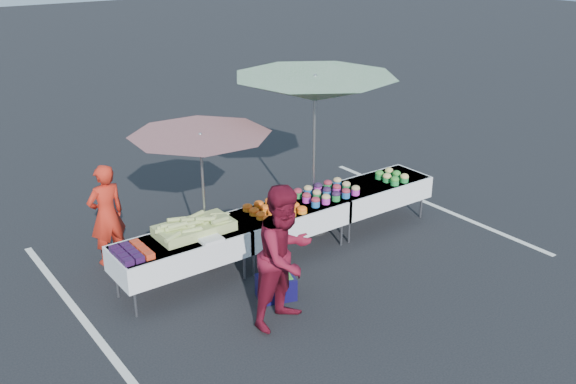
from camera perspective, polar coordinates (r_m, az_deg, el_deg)
ground at (r=9.91m, az=0.00°, el=-5.37°), size 80.00×80.00×0.00m
stripe_left at (r=8.67m, az=-17.65°, el=-10.87°), size 0.10×5.00×0.00m
stripe_right at (r=11.90m, az=12.53°, el=-1.04°), size 0.10×5.00×0.00m
table_left at (r=8.82m, az=-9.52°, el=-5.11°), size 1.86×0.81×0.75m
table_center at (r=9.65m, az=0.00°, el=-2.29°), size 1.86×0.81×0.75m
table_right at (r=10.73m, az=7.78°, el=0.07°), size 1.86×0.81×0.75m
berry_punnets at (r=8.42m, az=-13.72°, el=-5.24°), size 0.40×0.54×0.08m
corn_pile at (r=8.83m, az=-8.37°, el=-3.13°), size 1.16×0.57×0.26m
plastic_bags at (r=8.61m, az=-6.90°, el=-4.20°), size 0.30×0.25×0.05m
carrot_bowls at (r=9.43m, az=-1.19°, el=-1.48°), size 0.75×0.69×0.11m
potato_cups at (r=9.98m, az=3.47°, el=0.05°), size 0.94×0.58×0.16m
bean_baskets at (r=10.75m, az=9.21°, el=1.39°), size 0.36×0.50×0.15m
vendor at (r=9.67m, az=-15.83°, el=-1.95°), size 0.60×0.43×1.53m
customer at (r=7.83m, az=-0.24°, el=-5.71°), size 1.02×0.88×1.83m
umbrella_left at (r=8.92m, az=-7.76°, el=4.08°), size 2.52×2.52×2.03m
umbrella_right at (r=9.85m, az=2.41°, el=9.07°), size 2.92×2.92×2.60m
storage_bin at (r=8.67m, az=-1.08°, el=-8.41°), size 0.58×0.49×0.32m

